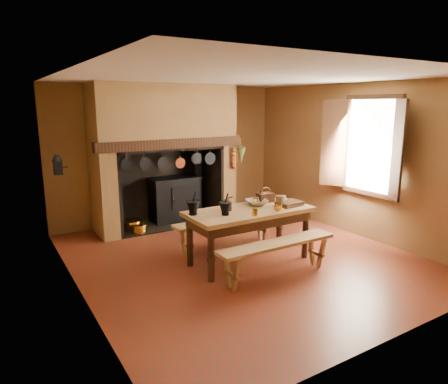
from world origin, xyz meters
name	(u,v)px	position (x,y,z in m)	size (l,w,h in m)	color
floor	(241,257)	(0.00, 0.00, 0.00)	(5.50, 5.50, 0.00)	maroon
ceiling	(243,77)	(0.00, 0.00, 2.80)	(5.50, 5.50, 0.00)	silver
back_wall	(170,153)	(0.00, 2.75, 1.40)	(5.00, 0.02, 2.80)	olive
wall_left	(73,189)	(-2.50, 0.00, 1.40)	(0.02, 5.50, 2.80)	olive
wall_right	(353,160)	(2.50, 0.00, 1.40)	(0.02, 5.50, 2.80)	olive
wall_front	(401,211)	(0.00, -2.75, 1.40)	(5.00, 0.02, 2.80)	olive
chimney_breast	(164,136)	(-0.30, 2.31, 1.81)	(2.95, 0.96, 2.80)	olive
iron_range	(175,198)	(-0.04, 2.45, 0.48)	(1.12, 0.55, 1.60)	black
hearth_pans	(133,226)	(-1.05, 2.22, 0.09)	(0.51, 0.62, 0.20)	#BA852B
hanging_pans	(173,162)	(-0.34, 1.81, 1.36)	(1.92, 0.29, 0.27)	black
onion_string	(234,158)	(1.00, 1.79, 1.33)	(0.12, 0.10, 0.46)	#AC571F
herb_bunch	(241,155)	(1.18, 1.79, 1.38)	(0.20, 0.20, 0.35)	brown
window	(367,146)	(2.35, -0.40, 1.70)	(0.39, 1.75, 1.76)	white
wall_coffee_mill	(57,163)	(-2.42, 1.55, 1.52)	(0.23, 0.16, 0.31)	black
work_table	(249,218)	(-0.01, -0.22, 0.71)	(1.95, 0.87, 0.84)	tan
bench_front	(277,251)	(-0.01, -0.90, 0.39)	(1.87, 0.33, 0.53)	tan
bench_back	(226,226)	(-0.01, 0.45, 0.40)	(1.88, 0.33, 0.53)	tan
mortar_large	(193,207)	(-0.88, -0.03, 0.96)	(0.20, 0.20, 0.34)	black
mortar_small	(225,208)	(-0.49, -0.29, 0.95)	(0.19, 0.19, 0.32)	black
coffee_grinder	(226,205)	(-0.34, -0.08, 0.92)	(0.19, 0.16, 0.21)	#3C2113
brass_mug_a	(255,213)	(-0.15, -0.55, 0.89)	(0.08, 0.08, 0.09)	#BA852B
brass_mug_b	(255,201)	(0.27, 0.01, 0.89)	(0.08, 0.08, 0.09)	#BA852B
mixing_bowl	(257,202)	(0.25, -0.05, 0.89)	(0.35, 0.35, 0.09)	tan
stoneware_crock	(280,201)	(0.53, -0.28, 0.93)	(0.13, 0.13, 0.16)	brown
glass_jar	(283,200)	(0.62, -0.25, 0.92)	(0.09, 0.09, 0.15)	beige
wicker_basket	(265,197)	(0.50, 0.05, 0.93)	(0.28, 0.22, 0.25)	#4B2716
wooden_tray	(289,204)	(0.66, -0.36, 0.88)	(0.39, 0.28, 0.07)	#3C2113
brass_cup	(278,208)	(0.29, -0.52, 0.89)	(0.12, 0.12, 0.10)	#BA852B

